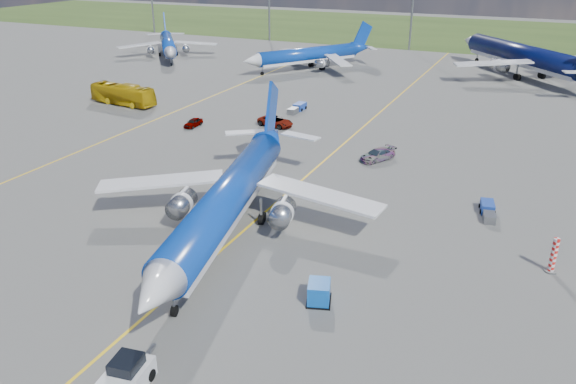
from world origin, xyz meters
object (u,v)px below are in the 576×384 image
at_px(service_car_c, 378,155).
at_px(baggage_tug_w, 488,210).
at_px(bg_jet_nw, 169,57).
at_px(pushback_tug, 124,380).
at_px(bg_jet_n, 519,76).
at_px(service_car_b, 275,121).
at_px(bg_jet_nnw, 308,69).
at_px(uld_container, 319,292).
at_px(baggage_tug_c, 297,108).
at_px(apron_bus, 123,94).
at_px(service_car_a, 193,123).
at_px(main_airliner, 230,233).
at_px(warning_post, 554,255).

distance_m(service_car_c, baggage_tug_w, 17.66).
distance_m(bg_jet_nw, pushback_tug, 112.32).
xyz_separation_m(bg_jet_n, service_car_c, (-12.29, -60.42, 0.72)).
xyz_separation_m(bg_jet_nw, service_car_c, (65.79, -48.31, 0.72)).
relative_size(bg_jet_n, service_car_c, 9.37).
distance_m(bg_jet_nw, service_car_b, 62.93).
height_order(pushback_tug, service_car_c, pushback_tug).
xyz_separation_m(pushback_tug, baggage_tug_w, (16.57, 33.92, -0.34)).
xyz_separation_m(bg_jet_nnw, uld_container, (34.36, -79.68, 0.79)).
xyz_separation_m(uld_container, service_car_c, (-4.65, 31.06, -0.08)).
xyz_separation_m(pushback_tug, baggage_tug_c, (-15.82, 61.10, -0.29)).
relative_size(apron_bus, baggage_tug_w, 2.74).
xyz_separation_m(apron_bus, baggage_tug_c, (28.09, 8.33, -1.20)).
xyz_separation_m(bg_jet_nw, pushback_tug, (63.45, -92.68, 0.80)).
height_order(service_car_a, service_car_c, service_car_c).
height_order(service_car_a, baggage_tug_w, service_car_a).
bearing_deg(bg_jet_n, main_airliner, 36.97).
distance_m(pushback_tug, service_car_a, 53.74).
bearing_deg(baggage_tug_c, baggage_tug_w, -39.12).
distance_m(pushback_tug, apron_bus, 68.65).
height_order(bg_jet_n, apron_bus, bg_jet_n).
bearing_deg(warning_post, uld_container, -142.90).
xyz_separation_m(warning_post, pushback_tug, (-22.47, -25.02, -0.70)).
bearing_deg(service_car_b, service_car_a, 125.28).
height_order(warning_post, main_airliner, main_airliner).
distance_m(bg_jet_nnw, baggage_tug_c, 33.92).
height_order(main_airliner, apron_bus, main_airliner).
xyz_separation_m(main_airliner, uld_container, (11.49, -6.69, 0.79)).
bearing_deg(pushback_tug, main_airliner, 94.08).
relative_size(warning_post, bg_jet_nnw, 0.09).
bearing_deg(main_airliner, baggage_tug_c, 92.75).
bearing_deg(pushback_tug, service_car_a, 110.62).
height_order(baggage_tug_w, baggage_tug_c, baggage_tug_c).
relative_size(pushback_tug, service_car_c, 1.21).
height_order(main_airliner, baggage_tug_w, main_airliner).
height_order(bg_jet_nnw, service_car_c, bg_jet_nnw).
bearing_deg(apron_bus, service_car_c, -94.61).
bearing_deg(service_car_c, main_airliner, -76.82).
bearing_deg(warning_post, bg_jet_n, 95.62).
relative_size(bg_jet_nw, bg_jet_n, 0.72).
bearing_deg(baggage_tug_c, warning_post, -42.42).
bearing_deg(bg_jet_nnw, pushback_tug, -40.31).
distance_m(bg_jet_nnw, service_car_b, 42.63).
bearing_deg(uld_container, baggage_tug_c, 97.98).
distance_m(bg_jet_nnw, baggage_tug_w, 73.62).
bearing_deg(bg_jet_n, baggage_tug_c, 14.81).
distance_m(apron_bus, service_car_c, 47.01).
bearing_deg(service_car_b, bg_jet_n, -19.87).
height_order(service_car_b, baggage_tug_c, service_car_b).
distance_m(warning_post, bg_jet_nw, 109.38).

